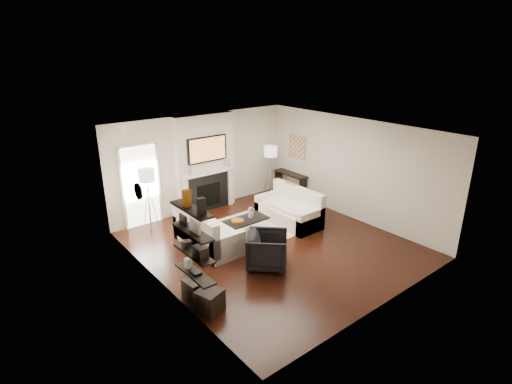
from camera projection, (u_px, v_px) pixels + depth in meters
room_envelope at (273, 191)px, 8.91m from camera, size 6.00×6.00×6.00m
chimney_breast at (205, 163)px, 11.02m from camera, size 1.80×0.25×2.70m
fireplace_surround at (209, 193)px, 11.21m from camera, size 1.30×0.02×1.04m
firebox at (209, 195)px, 11.23m from camera, size 0.75×0.02×0.65m
mantel_pilaster_l at (186, 198)px, 10.75m from camera, size 0.12×0.08×1.10m
mantel_pilaster_r at (230, 187)px, 11.60m from camera, size 0.12×0.08×1.10m
mantel_shelf at (209, 173)px, 10.97m from camera, size 1.70×0.18×0.07m
tv_body at (207, 149)px, 10.76m from camera, size 1.20×0.06×0.70m
tv_screen at (208, 149)px, 10.73m from camera, size 1.10×0.00×0.62m
candlestick_l_tall at (191, 170)px, 10.59m from camera, size 0.04×0.04×0.30m
candlestick_l_short at (186, 172)px, 10.52m from camera, size 0.04×0.04×0.24m
candlestick_r_tall at (225, 163)px, 11.23m from camera, size 0.04×0.04×0.30m
candlestick_r_short at (229, 163)px, 11.32m from camera, size 0.04×0.04×0.24m
hallway_panel at (141, 186)px, 10.12m from camera, size 0.90×0.02×2.10m
door_trim_l at (123, 190)px, 9.82m from camera, size 0.06×0.06×2.16m
door_trim_r at (159, 183)px, 10.39m from camera, size 0.06×0.06×2.16m
door_trim_top at (137, 145)px, 9.74m from camera, size 1.02×0.06×0.06m
rug at (241, 232)px, 10.00m from camera, size 2.60×2.00×0.01m
loveseat_left_base at (208, 238)px, 9.24m from camera, size 0.85×1.80×0.42m
loveseat_left_back at (195, 229)px, 8.93m from camera, size 0.18×1.80×0.80m
loveseat_left_arm_n at (228, 247)px, 8.61m from camera, size 0.85×0.18×0.60m
loveseat_left_arm_s at (190, 223)px, 9.80m from camera, size 0.85×0.18×0.60m
loveseat_left_cushion at (210, 227)px, 9.18m from camera, size 0.63×1.44×0.10m
pillow_left_orange at (188, 217)px, 9.08m from camera, size 0.10×0.42×0.42m
pillow_left_charcoal at (202, 226)px, 8.64m from camera, size 0.10×0.40×0.40m
loveseat_right_base at (288, 215)px, 10.49m from camera, size 0.85×1.80×0.42m
loveseat_right_back at (298, 201)px, 10.58m from camera, size 0.18×1.80×0.80m
loveseat_right_arm_n at (311, 222)px, 9.87m from camera, size 0.85×0.18×0.60m
loveseat_right_arm_s at (268, 203)px, 11.06m from camera, size 0.85×0.18×0.60m
loveseat_right_cushion at (287, 206)px, 10.38m from camera, size 0.63×1.44×0.10m
pillow_right_orange at (290, 191)px, 10.73m from camera, size 0.10×0.42×0.42m
pillow_right_charcoal at (306, 197)px, 10.30m from camera, size 0.10×0.40×0.40m
coffee_table at (246, 220)px, 9.73m from camera, size 1.10×0.55×0.04m
coffee_leg_nw at (235, 237)px, 9.35m from camera, size 0.02×0.02×0.38m
coffee_leg_ne at (267, 225)px, 9.93m from camera, size 0.02×0.02×0.38m
coffee_leg_sw at (224, 230)px, 9.67m from camera, size 0.02×0.02×0.38m
coffee_leg_se at (256, 220)px, 10.26m from camera, size 0.02×0.02×0.38m
hurricane_glass at (251, 212)px, 9.76m from camera, size 0.14×0.14×0.24m
hurricane_candle at (251, 215)px, 9.79m from camera, size 0.10×0.10×0.15m
copper_bowl at (238, 221)px, 9.57m from camera, size 0.30×0.30×0.05m
armchair at (267, 248)px, 8.32m from camera, size 1.11×1.11×0.83m
lamp_left_post at (150, 208)px, 9.95m from camera, size 0.02×0.02×1.20m
lamp_left_shade at (146, 175)px, 9.66m from camera, size 0.40×0.40×0.30m
lamp_left_leg_a at (154, 207)px, 10.02m from camera, size 0.25×0.02×1.23m
lamp_left_leg_b at (146, 207)px, 9.99m from camera, size 0.14×0.22×1.23m
lamp_left_leg_c at (149, 209)px, 9.85m from camera, size 0.14×0.22×1.23m
lamp_right_post at (270, 178)px, 12.18m from camera, size 0.02×0.02×1.20m
lamp_right_shade at (271, 151)px, 11.89m from camera, size 0.40×0.40×0.30m
lamp_right_leg_a at (273, 178)px, 12.25m from camera, size 0.25×0.02×1.23m
lamp_right_leg_b at (267, 178)px, 12.22m from camera, size 0.14×0.22×1.23m
lamp_right_leg_c at (271, 179)px, 12.08m from camera, size 0.14×0.22×1.23m
console_top at (291, 174)px, 12.19m from camera, size 0.35×1.20×0.04m
console_leg_n at (303, 190)px, 11.91m from camera, size 0.30×0.04×0.71m
console_leg_s at (279, 181)px, 12.72m from camera, size 0.30×0.04×0.71m
wall_art at (297, 147)px, 11.95m from camera, size 0.03×0.70×0.70m
shelf_bottom at (195, 274)px, 6.86m from camera, size 0.25×1.00×0.03m
shelf_lower at (194, 253)px, 6.73m from camera, size 0.25×1.00×0.04m
shelf_upper at (192, 232)px, 6.59m from camera, size 0.25×1.00×0.04m
shelf_top at (191, 209)px, 6.45m from camera, size 0.25×1.00×0.04m
decor_magfile_a at (201, 206)px, 6.15m from camera, size 0.12×0.10×0.28m
decor_magfile_b at (187, 198)px, 6.49m from camera, size 0.12×0.10×0.28m
decor_frame_a at (195, 227)px, 6.47m from camera, size 0.04×0.30×0.22m
decor_frame_b at (183, 220)px, 6.77m from camera, size 0.04×0.22×0.18m
decor_wine_rack at (200, 252)px, 6.52m from camera, size 0.18×0.25×0.20m
decor_box_small at (187, 244)px, 6.86m from camera, size 0.15×0.12×0.12m
decor_books at (196, 272)px, 6.82m from camera, size 0.14×0.20×0.05m
decor_box_tall at (188, 263)px, 6.99m from camera, size 0.10×0.10×0.18m
clock_rim at (138, 191)px, 7.85m from camera, size 0.04×0.34×0.34m
clock_face at (139, 191)px, 7.87m from camera, size 0.01×0.29×0.29m
ottoman_near at (196, 289)px, 7.31m from camera, size 0.44×0.44×0.40m
ottoman_far at (210, 301)px, 6.97m from camera, size 0.50×0.50×0.40m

